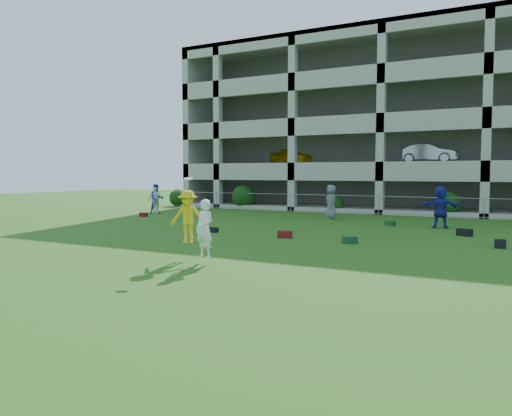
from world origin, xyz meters
The scene contains 16 objects.
ground centered at (0.00, 0.00, 0.00)m, with size 100.00×100.00×0.00m, color #235114.
bystander_a centered at (-12.79, 13.17, 0.94)m, with size 0.92×0.71×1.88m, color #212798.
bystander_b centered at (-12.82, 13.06, 0.86)m, with size 1.01×0.42×1.73m, color white.
bystander_c centered at (-1.60, 14.74, 0.97)m, with size 0.95×0.62×1.94m, color slate.
bystander_d centered at (4.51, 12.82, 1.00)m, with size 1.85×0.59×2.00m, color navy.
bag_red_a centered at (-0.43, 6.06, 0.14)m, with size 0.55×0.30×0.28m, color #5B110F.
bag_black_b centered at (-3.99, 6.29, 0.11)m, with size 0.40×0.25×0.22m, color black.
bag_green_c centered at (2.34, 5.76, 0.13)m, with size 0.50×0.35×0.26m, color #153B23.
crate_d centered at (7.27, 7.13, 0.15)m, with size 0.35×0.35×0.30m, color black.
bag_black_e centered at (5.84, 10.12, 0.15)m, with size 0.60×0.30×0.30m, color black.
bag_red_f centered at (-12.00, 10.98, 0.12)m, with size 0.45×0.28×0.24m, color #55130E.
bag_green_g centered at (2.22, 12.66, 0.12)m, with size 0.50×0.30×0.25m, color #13341D.
frisbee_contest centered at (-0.70, 0.13, 1.20)m, with size 1.87×1.22×2.31m.
parking_garage centered at (-0.01, 27.70, 6.01)m, with size 30.00×14.00×12.00m.
fence centered at (0.00, 19.00, 0.61)m, with size 36.06×0.06×1.20m.
shrub_row centered at (4.59, 19.70, 1.51)m, with size 34.38×2.52×3.50m.
Camera 1 is at (7.91, -11.94, 2.59)m, focal length 35.00 mm.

